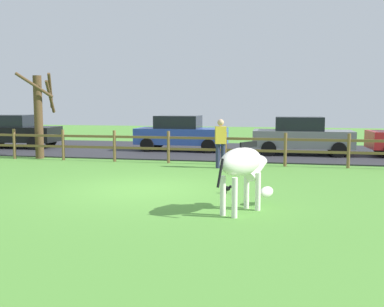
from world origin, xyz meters
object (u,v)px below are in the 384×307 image
at_px(parked_car_black, 15,131).
at_px(parked_car_grey, 301,135).
at_px(bare_tree, 39,113).
at_px(parked_car_blue, 181,133).
at_px(visitor_near_fence, 221,141).
at_px(zebra, 244,166).
at_px(crow_on_grass, 227,188).

xyz_separation_m(parked_car_black, parked_car_grey, (13.26, -0.12, 0.00)).
bearing_deg(bare_tree, parked_car_blue, 36.60).
distance_m(bare_tree, parked_car_grey, 10.54).
distance_m(parked_car_black, visitor_near_fence, 11.38).
bearing_deg(parked_car_black, visitor_near_fence, -22.51).
relative_size(parked_car_black, parked_car_grey, 1.01).
bearing_deg(parked_car_black, parked_car_blue, 2.69).
height_order(zebra, visitor_near_fence, visitor_near_fence).
xyz_separation_m(bare_tree, parked_car_grey, (10.04, 3.07, -0.92)).
bearing_deg(parked_car_black, zebra, -41.17).
xyz_separation_m(crow_on_grass, parked_car_blue, (-3.26, 8.94, 0.72)).
bearing_deg(zebra, parked_car_blue, 109.58).
height_order(zebra, parked_car_black, parked_car_black).
bearing_deg(bare_tree, zebra, -39.69).
bearing_deg(bare_tree, parked_car_black, 135.17).
bearing_deg(zebra, visitor_near_fence, 102.57).
relative_size(crow_on_grass, parked_car_black, 0.05).
height_order(crow_on_grass, parked_car_black, parked_car_black).
xyz_separation_m(bare_tree, zebra, (8.63, -7.17, -0.84)).
bearing_deg(visitor_near_fence, parked_car_grey, 57.01).
relative_size(crow_on_grass, parked_car_blue, 0.05).
distance_m(parked_car_blue, parked_car_grey, 5.25).
relative_size(zebra, parked_car_grey, 0.43).
bearing_deg(zebra, parked_car_grey, 82.16).
bearing_deg(parked_car_blue, visitor_near_fence, -62.33).
distance_m(zebra, crow_on_grass, 2.05).
relative_size(parked_car_blue, parked_car_grey, 0.99).
bearing_deg(bare_tree, crow_on_grass, -33.59).
height_order(zebra, parked_car_blue, parked_car_blue).
xyz_separation_m(zebra, parked_car_black, (-11.85, 10.36, -0.08)).
height_order(parked_car_grey, visitor_near_fence, visitor_near_fence).
relative_size(bare_tree, crow_on_grass, 15.43).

